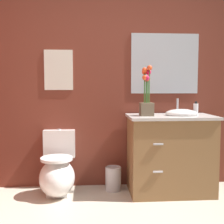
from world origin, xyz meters
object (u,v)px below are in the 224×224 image
(vanity_cabinet, at_px, (170,153))
(soap_bottle, at_px, (196,109))
(wall_poster, at_px, (59,70))
(toilet, at_px, (58,173))
(trash_bin, at_px, (113,178))
(wall_mirror, at_px, (165,64))
(flower_vase, at_px, (147,97))

(vanity_cabinet, bearing_deg, soap_bottle, -6.88)
(wall_poster, bearing_deg, vanity_cabinet, -13.29)
(toilet, bearing_deg, trash_bin, 7.81)
(toilet, relative_size, wall_mirror, 0.86)
(wall_mirror, bearing_deg, flower_vase, -130.66)
(trash_bin, xyz_separation_m, wall_mirror, (0.62, 0.18, 1.31))
(soap_bottle, distance_m, wall_poster, 1.60)
(soap_bottle, bearing_deg, wall_poster, 167.81)
(flower_vase, bearing_deg, soap_bottle, -0.33)
(soap_bottle, relative_size, wall_mirror, 0.19)
(wall_mirror, bearing_deg, trash_bin, -163.67)
(soap_bottle, distance_m, wall_mirror, 0.67)
(soap_bottle, height_order, wall_mirror, wall_mirror)
(wall_poster, bearing_deg, flower_vase, -18.50)
(vanity_cabinet, height_order, wall_mirror, wall_mirror)
(vanity_cabinet, bearing_deg, flower_vase, -174.13)
(wall_poster, height_order, wall_mirror, wall_mirror)
(vanity_cabinet, distance_m, wall_poster, 1.58)
(trash_bin, bearing_deg, vanity_cabinet, -10.04)
(toilet, distance_m, trash_bin, 0.63)
(toilet, relative_size, wall_poster, 1.50)
(toilet, xyz_separation_m, wall_poster, (0.00, 0.27, 1.13))
(vanity_cabinet, relative_size, wall_mirror, 1.31)
(vanity_cabinet, bearing_deg, wall_mirror, 90.53)
(vanity_cabinet, height_order, flower_vase, flower_vase)
(wall_poster, bearing_deg, trash_bin, -16.51)
(toilet, distance_m, vanity_cabinet, 1.26)
(toilet, distance_m, soap_bottle, 1.66)
(soap_bottle, bearing_deg, vanity_cabinet, 173.12)
(toilet, distance_m, flower_vase, 1.27)
(soap_bottle, distance_m, trash_bin, 1.21)
(vanity_cabinet, xyz_separation_m, wall_mirror, (-0.00, 0.29, 1.00))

